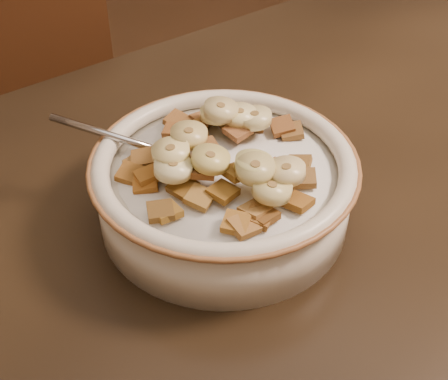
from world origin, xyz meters
TOP-DOWN VIEW (x-y plane):
  - chair at (-0.18, 0.58)m, footprint 0.47×0.47m
  - cereal_bowl at (-0.16, 0.13)m, footprint 0.22×0.22m
  - milk at (-0.16, 0.13)m, footprint 0.18×0.18m
  - spoon at (-0.18, 0.16)m, footprint 0.06×0.07m
  - cereal_square_0 at (-0.19, 0.06)m, footprint 0.02×0.02m
  - cereal_square_1 at (-0.22, 0.15)m, footprint 0.02×0.02m
  - cereal_square_2 at (-0.22, 0.18)m, footprint 0.02×0.02m
  - cereal_square_3 at (-0.14, 0.06)m, footprint 0.02×0.02m
  - cereal_square_4 at (-0.23, 0.15)m, footprint 0.03×0.03m
  - cereal_square_5 at (-0.18, 0.13)m, footprint 0.03×0.03m
  - cereal_square_6 at (-0.19, 0.10)m, footprint 0.02×0.02m
  - cereal_square_7 at (-0.11, 0.09)m, footprint 0.03×0.03m
  - cereal_square_8 at (-0.17, 0.14)m, footprint 0.02×0.02m
  - cereal_square_9 at (-0.21, 0.18)m, footprint 0.03×0.03m
  - cereal_square_10 at (-0.15, 0.18)m, footprint 0.02×0.02m
  - cereal_square_11 at (-0.17, 0.19)m, footprint 0.03×0.03m
  - cereal_square_12 at (-0.19, 0.12)m, footprint 0.03×0.03m
  - cereal_square_13 at (-0.17, 0.10)m, footprint 0.02×0.02m
  - cereal_square_14 at (-0.10, 0.17)m, footprint 0.03×0.03m
  - cereal_square_15 at (-0.24, 0.11)m, footprint 0.03×0.03m
  - cereal_square_16 at (-0.08, 0.13)m, footprint 0.03×0.03m
  - cereal_square_17 at (-0.21, 0.12)m, footprint 0.02×0.02m
  - cereal_square_18 at (-0.12, 0.18)m, footprint 0.02×0.02m
  - cereal_square_19 at (-0.17, 0.06)m, footprint 0.02×0.02m
  - cereal_square_20 at (-0.20, 0.07)m, footprint 0.03×0.03m
  - cereal_square_21 at (-0.16, 0.21)m, footprint 0.03×0.03m
  - cereal_square_22 at (-0.18, 0.06)m, footprint 0.03×0.03m
  - cereal_square_23 at (-0.09, 0.14)m, footprint 0.03×0.03m
  - cereal_square_24 at (-0.13, 0.16)m, footprint 0.02×0.02m
  - cereal_square_25 at (-0.23, 0.17)m, footprint 0.03×0.03m
  - cereal_square_26 at (-0.14, 0.20)m, footprint 0.02×0.02m
  - cereal_square_27 at (-0.13, 0.09)m, footprint 0.03×0.03m
  - cereal_square_28 at (-0.20, 0.10)m, footprint 0.03×0.03m
  - cereal_square_29 at (-0.12, 0.08)m, footprint 0.03×0.03m
  - cereal_square_30 at (-0.23, 0.11)m, footprint 0.02×0.02m
  - cereal_square_31 at (-0.18, 0.07)m, footprint 0.02×0.02m
  - banana_slice_0 at (-0.11, 0.16)m, footprint 0.04×0.04m
  - banana_slice_1 at (-0.16, 0.07)m, footprint 0.04×0.04m
  - banana_slice_2 at (-0.13, 0.18)m, footprint 0.04×0.04m
  - banana_slice_3 at (-0.18, 0.12)m, footprint 0.04×0.04m
  - banana_slice_4 at (-0.16, 0.09)m, footprint 0.04×0.04m
  - banana_slice_5 at (-0.14, 0.08)m, footprint 0.04×0.04m
  - banana_slice_6 at (-0.12, 0.17)m, footprint 0.04×0.04m
  - banana_slice_7 at (-0.18, 0.16)m, footprint 0.04×0.04m
  - banana_slice_8 at (-0.16, 0.09)m, footprint 0.04×0.04m
  - banana_slice_9 at (-0.13, 0.18)m, footprint 0.03×0.03m
  - banana_slice_10 at (-0.21, 0.13)m, footprint 0.03×0.03m
  - banana_slice_11 at (-0.20, 0.15)m, footprint 0.04×0.04m

SIDE VIEW (x-z plane):
  - chair at x=-0.18m, z-range 0.00..0.89m
  - cereal_bowl at x=-0.16m, z-range 0.75..0.80m
  - milk at x=-0.16m, z-range 0.80..0.80m
  - spoon at x=-0.18m, z-range 0.80..0.81m
  - cereal_square_26 at x=-0.14m, z-range 0.80..0.81m
  - cereal_square_2 at x=-0.22m, z-range 0.80..0.81m
  - cereal_square_4 at x=-0.23m, z-range 0.80..0.81m
  - cereal_square_14 at x=-0.10m, z-range 0.80..0.81m
  - cereal_square_16 at x=-0.08m, z-range 0.80..0.81m
  - cereal_square_25 at x=-0.23m, z-range 0.80..0.81m
  - cereal_square_7 at x=-0.11m, z-range 0.80..0.82m
  - cereal_square_18 at x=-0.12m, z-range 0.80..0.81m
  - cereal_square_3 at x=-0.14m, z-range 0.80..0.81m
  - cereal_square_30 at x=-0.23m, z-range 0.80..0.81m
  - cereal_square_21 at x=-0.16m, z-range 0.80..0.82m
  - cereal_square_19 at x=-0.17m, z-range 0.81..0.81m
  - cereal_square_29 at x=-0.12m, z-range 0.81..0.81m
  - cereal_square_22 at x=-0.18m, z-range 0.81..0.81m
  - cereal_square_31 at x=-0.18m, z-range 0.80..0.82m
  - cereal_square_9 at x=-0.21m, z-range 0.80..0.82m
  - cereal_square_0 at x=-0.19m, z-range 0.81..0.82m
  - cereal_square_15 at x=-0.24m, z-range 0.81..0.81m
  - cereal_square_23 at x=-0.09m, z-range 0.80..0.82m
  - cereal_square_1 at x=-0.22m, z-range 0.81..0.82m
  - cereal_square_11 at x=-0.17m, z-range 0.81..0.82m
  - cereal_square_10 at x=-0.15m, z-range 0.81..0.82m
  - cereal_square_20 at x=-0.20m, z-range 0.81..0.82m
  - cereal_square_28 at x=-0.20m, z-range 0.81..0.82m
  - cereal_square_17 at x=-0.21m, z-range 0.81..0.82m
  - cereal_square_6 at x=-0.19m, z-range 0.81..0.82m
  - cereal_square_24 at x=-0.13m, z-range 0.81..0.82m
  - cereal_square_27 at x=-0.13m, z-range 0.81..0.82m
  - cereal_square_5 at x=-0.18m, z-range 0.82..0.83m
  - cereal_square_13 at x=-0.17m, z-range 0.82..0.83m
  - banana_slice_0 at x=-0.11m, z-range 0.82..0.83m
  - banana_slice_9 at x=-0.13m, z-range 0.81..0.83m
  - banana_slice_6 at x=-0.12m, z-range 0.82..0.83m
  - cereal_square_12 at x=-0.19m, z-range 0.82..0.83m
  - banana_slice_1 at x=-0.16m, z-range 0.82..0.83m
  - cereal_square_8 at x=-0.17m, z-range 0.82..0.83m
  - banana_slice_10 at x=-0.21m, z-range 0.82..0.83m
  - banana_slice_5 at x=-0.14m, z-range 0.82..0.83m
  - banana_slice_2 at x=-0.13m, z-range 0.82..0.84m
  - banana_slice_4 at x=-0.16m, z-range 0.82..0.84m
  - banana_slice_11 at x=-0.20m, z-range 0.83..0.84m
  - banana_slice_3 at x=-0.18m, z-range 0.82..0.84m
  - banana_slice_8 at x=-0.16m, z-range 0.83..0.84m
  - banana_slice_7 at x=-0.18m, z-range 0.83..0.84m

